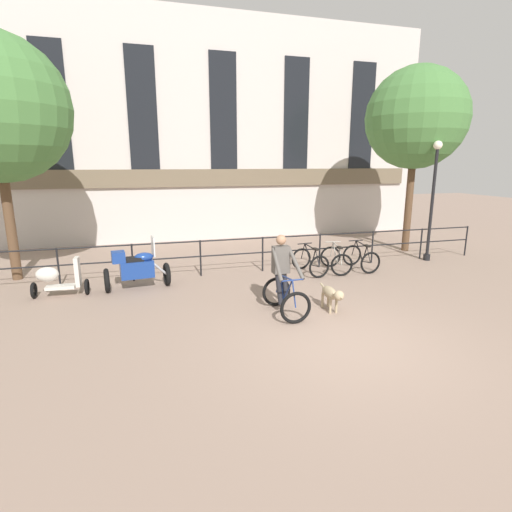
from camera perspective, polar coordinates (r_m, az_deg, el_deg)
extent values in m
plane|color=gray|center=(7.62, 12.75, -12.07)|extent=(60.00, 60.00, 0.00)
cylinder|color=black|center=(11.71, -26.39, -1.46)|extent=(0.05, 0.05, 1.05)
cylinder|color=black|center=(11.51, -17.20, -0.89)|extent=(0.05, 0.05, 1.05)
cylinder|color=black|center=(11.61, -7.93, -0.30)|extent=(0.05, 0.05, 1.05)
cylinder|color=black|center=(12.01, 0.95, 0.28)|extent=(0.05, 0.05, 1.05)
cylinder|color=black|center=(12.68, 9.08, 0.80)|extent=(0.05, 0.05, 1.05)
cylinder|color=black|center=(13.57, 16.27, 1.25)|extent=(0.05, 0.05, 1.05)
cylinder|color=black|center=(14.65, 22.49, 1.62)|extent=(0.05, 0.05, 1.05)
cylinder|color=black|center=(15.88, 27.81, 1.92)|extent=(0.05, 0.05, 1.05)
cylinder|color=black|center=(11.91, 0.96, 2.60)|extent=(15.00, 0.04, 0.04)
cylinder|color=black|center=(12.00, 0.95, 0.52)|extent=(15.00, 0.04, 0.04)
cube|color=beige|center=(17.38, -4.88, 17.39)|extent=(18.00, 0.60, 8.99)
cube|color=brown|center=(16.99, -4.51, 11.10)|extent=(17.10, 0.12, 0.70)
cube|color=black|center=(16.99, -27.09, 17.69)|extent=(1.10, 0.06, 5.04)
cube|color=black|center=(16.75, -15.89, 18.67)|extent=(1.10, 0.06, 5.04)
cube|color=black|center=(17.10, -4.68, 18.98)|extent=(1.10, 0.06, 5.04)
cube|color=black|center=(18.00, 5.74, 18.67)|extent=(1.10, 0.06, 5.04)
cube|color=black|center=(19.38, 14.87, 17.92)|extent=(1.10, 0.06, 5.04)
torus|color=black|center=(8.19, 5.69, -7.37)|extent=(0.68, 0.09, 0.68)
torus|color=black|center=(9.15, 2.94, -5.09)|extent=(0.68, 0.09, 0.68)
cylinder|color=navy|center=(8.49, 4.57, -4.91)|extent=(0.05, 0.49, 0.60)
cylinder|color=navy|center=(8.79, 3.75, -4.49)|extent=(0.04, 0.23, 0.52)
cylinder|color=navy|center=(8.50, 4.35, -3.08)|extent=(0.06, 0.66, 0.10)
cylinder|color=navy|center=(8.97, 3.44, -5.67)|extent=(0.04, 0.44, 0.08)
cylinder|color=navy|center=(8.98, 3.23, -3.93)|extent=(0.03, 0.26, 0.47)
cylinder|color=navy|center=(8.19, 5.46, -5.42)|extent=(0.04, 0.23, 0.54)
cylinder|color=navy|center=(8.20, 5.22, -3.47)|extent=(0.48, 0.05, 0.03)
cube|color=black|center=(8.80, 3.54, -2.60)|extent=(0.13, 0.24, 0.05)
cube|color=#56514C|center=(8.71, 3.57, -0.51)|extent=(0.37, 0.23, 0.60)
sphere|color=#A87A5B|center=(8.62, 3.61, 2.33)|extent=(0.22, 0.22, 0.22)
cylinder|color=#56514C|center=(8.35, 3.05, -1.22)|extent=(0.12, 0.72, 0.60)
cylinder|color=#56514C|center=(8.50, 5.70, -1.00)|extent=(0.17, 0.72, 0.60)
cylinder|color=black|center=(8.77, 3.32, -4.70)|extent=(0.15, 0.32, 0.69)
cylinder|color=black|center=(8.80, 4.18, -4.24)|extent=(0.13, 0.31, 0.58)
ellipsoid|color=tan|center=(9.01, 10.48, -5.17)|extent=(0.23, 0.61, 0.26)
cylinder|color=tan|center=(8.80, 11.20, -5.51)|extent=(0.14, 0.14, 0.16)
sphere|color=tan|center=(8.63, 11.78, -5.55)|extent=(0.22, 0.22, 0.22)
cone|color=tan|center=(8.55, 12.08, -5.83)|extent=(0.12, 0.13, 0.12)
cylinder|color=tan|center=(9.30, 9.49, -4.20)|extent=(0.05, 0.20, 0.10)
cylinder|color=tan|center=(8.89, 10.57, -6.99)|extent=(0.06, 0.06, 0.35)
cylinder|color=tan|center=(8.95, 11.40, -6.88)|extent=(0.06, 0.06, 0.35)
cylinder|color=tan|center=(9.21, 9.48, -6.21)|extent=(0.06, 0.06, 0.35)
cylinder|color=tan|center=(9.27, 10.28, -6.11)|extent=(0.06, 0.06, 0.35)
torus|color=black|center=(10.91, -12.61, -2.54)|extent=(0.19, 0.63, 0.62)
torus|color=black|center=(10.76, -20.53, -3.30)|extent=(0.19, 0.63, 0.62)
cube|color=navy|center=(10.75, -16.62, -1.80)|extent=(0.87, 0.50, 0.44)
ellipsoid|color=navy|center=(10.70, -15.74, -0.16)|extent=(0.52, 0.38, 0.24)
cube|color=black|center=(10.68, -17.27, -0.45)|extent=(0.59, 0.37, 0.10)
cylinder|color=#B2B2B7|center=(10.83, -13.65, -1.70)|extent=(0.43, 0.11, 0.41)
cube|color=silver|center=(10.68, -14.50, 1.37)|extent=(0.08, 0.44, 0.50)
cube|color=navy|center=(10.63, -19.07, -0.14)|extent=(0.36, 0.40, 0.28)
torus|color=black|center=(12.34, 6.48, -0.39)|extent=(0.66, 0.14, 0.66)
torus|color=black|center=(11.46, 9.03, -1.52)|extent=(0.66, 0.14, 0.66)
cylinder|color=black|center=(11.94, 7.46, 0.26)|extent=(0.09, 0.47, 0.58)
cylinder|color=black|center=(11.68, 8.23, -0.21)|extent=(0.06, 0.22, 0.51)
cylinder|color=black|center=(11.81, 7.73, 1.34)|extent=(0.10, 0.63, 0.10)
cylinder|color=black|center=(11.64, 8.48, -1.40)|extent=(0.07, 0.42, 0.07)
cylinder|color=black|center=(11.50, 8.76, -0.32)|extent=(0.05, 0.25, 0.46)
cylinder|color=black|center=(12.20, 6.73, 0.68)|extent=(0.05, 0.21, 0.52)
cylinder|color=black|center=(12.07, 6.98, 1.78)|extent=(0.48, 0.08, 0.03)
cube|color=black|center=(11.55, 8.51, 0.98)|extent=(0.15, 0.25, 0.05)
torus|color=black|center=(12.74, 10.58, -0.10)|extent=(0.66, 0.16, 0.66)
torus|color=black|center=(11.78, 12.15, -1.26)|extent=(0.66, 0.16, 0.66)
cylinder|color=#9E998E|center=(12.31, 11.21, 0.51)|extent=(0.10, 0.47, 0.58)
cylinder|color=#9E998E|center=(12.03, 11.68, 0.03)|extent=(0.06, 0.22, 0.51)
cylinder|color=#9E998E|center=(12.17, 11.40, 1.55)|extent=(0.13, 0.63, 0.10)
cylinder|color=#9E998E|center=(11.97, 11.81, -1.13)|extent=(0.09, 0.42, 0.07)
cylinder|color=#9E998E|center=(11.83, 12.01, -0.08)|extent=(0.06, 0.25, 0.46)
cylinder|color=#9E998E|center=(12.60, 10.76, 0.94)|extent=(0.06, 0.21, 0.52)
cylinder|color=#9E998E|center=(12.46, 10.95, 1.99)|extent=(0.48, 0.10, 0.03)
cube|color=black|center=(11.88, 11.89, 1.19)|extent=(0.15, 0.26, 0.05)
torus|color=black|center=(13.10, 13.54, 0.12)|extent=(0.66, 0.07, 0.66)
torus|color=black|center=(12.24, 16.02, -0.94)|extent=(0.66, 0.07, 0.66)
cylinder|color=black|center=(12.71, 14.53, 0.74)|extent=(0.04, 0.47, 0.58)
cylinder|color=black|center=(12.46, 15.27, 0.29)|extent=(0.04, 0.22, 0.51)
cylinder|color=black|center=(12.58, 14.82, 1.75)|extent=(0.04, 0.63, 0.10)
cylinder|color=black|center=(12.41, 15.49, -0.83)|extent=(0.03, 0.42, 0.07)
cylinder|color=black|center=(12.28, 15.80, 0.19)|extent=(0.03, 0.25, 0.46)
cylinder|color=black|center=(12.97, 13.81, 1.13)|extent=(0.03, 0.21, 0.52)
cylinder|color=black|center=(12.84, 14.09, 2.16)|extent=(0.48, 0.04, 0.03)
cube|color=black|center=(12.32, 15.58, 1.41)|extent=(0.12, 0.24, 0.05)
torus|color=black|center=(10.81, -23.00, -4.05)|extent=(0.09, 0.40, 0.40)
torus|color=black|center=(11.06, -29.16, -4.32)|extent=(0.09, 0.40, 0.40)
cube|color=beige|center=(10.91, -26.13, -3.99)|extent=(0.68, 0.30, 0.08)
cube|color=beige|center=(10.74, -24.14, -2.05)|extent=(0.11, 0.32, 0.72)
ellipsoid|color=beige|center=(10.88, -27.67, -2.34)|extent=(0.53, 0.31, 0.36)
cylinder|color=black|center=(14.63, 23.19, -0.16)|extent=(0.22, 0.22, 0.20)
cylinder|color=black|center=(14.37, 23.81, 6.53)|extent=(0.10, 0.10, 3.64)
sphere|color=silver|center=(14.31, 24.55, 14.22)|extent=(0.28, 0.28, 0.28)
cylinder|color=brown|center=(12.84, -31.79, 4.75)|extent=(0.26, 0.26, 3.53)
cylinder|color=brown|center=(15.74, 21.03, 7.49)|extent=(0.26, 0.26, 3.77)
sphere|color=#477A3D|center=(15.76, 21.92, 17.82)|extent=(3.50, 3.50, 3.50)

